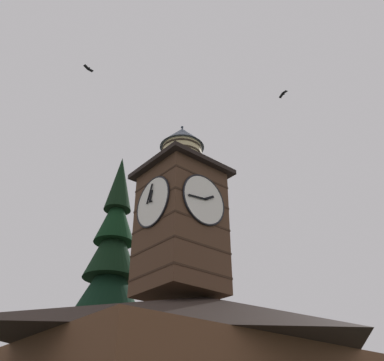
{
  "coord_description": "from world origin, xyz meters",
  "views": [
    {
      "loc": [
        11.44,
        12.3,
        1.48
      ],
      "look_at": [
        -0.61,
        -1.93,
        12.51
      ],
      "focal_mm": 38.63,
      "sensor_mm": 36.0,
      "label": 1
    }
  ],
  "objects_px": {
    "moon": "(118,294)",
    "flying_bird_low": "(88,69)",
    "flying_bird_high": "(283,94)",
    "pine_tree_behind": "(107,307)",
    "clock_tower": "(181,214)"
  },
  "relations": [
    {
      "from": "flying_bird_low",
      "to": "clock_tower",
      "type": "bearing_deg",
      "value": 160.34
    },
    {
      "from": "clock_tower",
      "to": "pine_tree_behind",
      "type": "relative_size",
      "value": 0.53
    },
    {
      "from": "moon",
      "to": "pine_tree_behind",
      "type": "bearing_deg",
      "value": 58.89
    },
    {
      "from": "flying_bird_high",
      "to": "clock_tower",
      "type": "bearing_deg",
      "value": -39.8
    },
    {
      "from": "clock_tower",
      "to": "flying_bird_low",
      "type": "relative_size",
      "value": 15.01
    },
    {
      "from": "flying_bird_high",
      "to": "flying_bird_low",
      "type": "relative_size",
      "value": 1.1
    },
    {
      "from": "clock_tower",
      "to": "pine_tree_behind",
      "type": "bearing_deg",
      "value": -95.53
    },
    {
      "from": "pine_tree_behind",
      "to": "flying_bird_high",
      "type": "height_order",
      "value": "flying_bird_high"
    },
    {
      "from": "moon",
      "to": "flying_bird_low",
      "type": "height_order",
      "value": "flying_bird_low"
    },
    {
      "from": "moon",
      "to": "flying_bird_high",
      "type": "height_order",
      "value": "flying_bird_high"
    },
    {
      "from": "pine_tree_behind",
      "to": "clock_tower",
      "type": "bearing_deg",
      "value": 84.47
    },
    {
      "from": "moon",
      "to": "flying_bird_low",
      "type": "bearing_deg",
      "value": 55.9
    },
    {
      "from": "clock_tower",
      "to": "flying_bird_high",
      "type": "height_order",
      "value": "flying_bird_high"
    },
    {
      "from": "clock_tower",
      "to": "flying_bird_low",
      "type": "bearing_deg",
      "value": -19.66
    },
    {
      "from": "pine_tree_behind",
      "to": "moon",
      "type": "xyz_separation_m",
      "value": [
        -16.05,
        -26.61,
        9.09
      ]
    }
  ]
}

